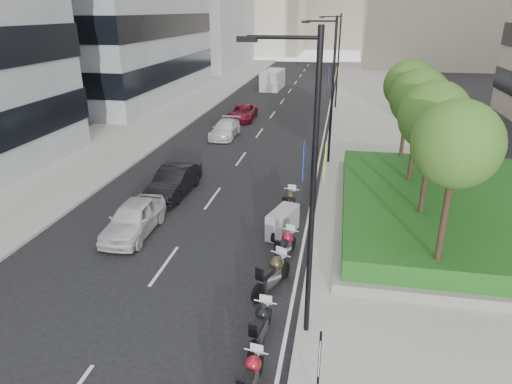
% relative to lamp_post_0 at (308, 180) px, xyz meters
% --- Properties ---
extents(ground, '(160.00, 160.00, 0.00)m').
position_rel_lamp_post_0_xyz_m(ground, '(-4.14, -1.00, -5.07)').
color(ground, black).
rests_on(ground, ground).
extents(sidewalk_right, '(10.00, 100.00, 0.15)m').
position_rel_lamp_post_0_xyz_m(sidewalk_right, '(4.86, 29.00, -4.99)').
color(sidewalk_right, '#9E9B93').
rests_on(sidewalk_right, ground).
extents(sidewalk_left, '(8.00, 100.00, 0.15)m').
position_rel_lamp_post_0_xyz_m(sidewalk_left, '(-16.14, 29.00, -4.99)').
color(sidewalk_left, '#9E9B93').
rests_on(sidewalk_left, ground).
extents(lane_edge, '(0.12, 100.00, 0.01)m').
position_rel_lamp_post_0_xyz_m(lane_edge, '(-0.44, 29.00, -5.06)').
color(lane_edge, silver).
rests_on(lane_edge, ground).
extents(lane_centre, '(0.12, 100.00, 0.01)m').
position_rel_lamp_post_0_xyz_m(lane_centre, '(-5.64, 29.00, -5.06)').
color(lane_centre, silver).
rests_on(lane_centre, ground).
extents(planter, '(10.00, 14.00, 0.40)m').
position_rel_lamp_post_0_xyz_m(planter, '(5.86, 9.00, -4.72)').
color(planter, gray).
rests_on(planter, sidewalk_right).
extents(hedge, '(9.40, 13.40, 0.80)m').
position_rel_lamp_post_0_xyz_m(hedge, '(5.86, 9.00, -4.12)').
color(hedge, '#1D4614').
rests_on(hedge, planter).
extents(tree_0, '(2.80, 2.80, 6.30)m').
position_rel_lamp_post_0_xyz_m(tree_0, '(4.36, 3.00, 0.36)').
color(tree_0, '#332319').
rests_on(tree_0, planter).
extents(tree_1, '(2.80, 2.80, 6.30)m').
position_rel_lamp_post_0_xyz_m(tree_1, '(4.36, 7.00, 0.36)').
color(tree_1, '#332319').
rests_on(tree_1, planter).
extents(tree_2, '(2.80, 2.80, 6.30)m').
position_rel_lamp_post_0_xyz_m(tree_2, '(4.36, 11.00, 0.36)').
color(tree_2, '#332319').
rests_on(tree_2, planter).
extents(tree_3, '(2.80, 2.80, 6.30)m').
position_rel_lamp_post_0_xyz_m(tree_3, '(4.36, 15.00, 0.36)').
color(tree_3, '#332319').
rests_on(tree_3, planter).
extents(lamp_post_0, '(2.34, 0.45, 9.00)m').
position_rel_lamp_post_0_xyz_m(lamp_post_0, '(0.00, 0.00, 0.00)').
color(lamp_post_0, black).
rests_on(lamp_post_0, ground).
extents(lamp_post_1, '(2.34, 0.45, 9.00)m').
position_rel_lamp_post_0_xyz_m(lamp_post_1, '(0.00, 17.00, 0.00)').
color(lamp_post_1, black).
rests_on(lamp_post_1, ground).
extents(lamp_post_2, '(2.34, 0.45, 9.00)m').
position_rel_lamp_post_0_xyz_m(lamp_post_2, '(0.00, 35.00, 0.00)').
color(lamp_post_2, black).
rests_on(lamp_post_2, ground).
extents(parking_sign, '(0.06, 0.32, 2.50)m').
position_rel_lamp_post_0_xyz_m(parking_sign, '(0.66, -3.00, -3.61)').
color(parking_sign, black).
rests_on(parking_sign, ground).
extents(motorcycle_1, '(0.67, 2.00, 1.00)m').
position_rel_lamp_post_0_xyz_m(motorcycle_1, '(-1.07, -2.65, -4.53)').
color(motorcycle_1, black).
rests_on(motorcycle_1, ground).
extents(motorcycle_2, '(0.72, 2.17, 1.08)m').
position_rel_lamp_post_0_xyz_m(motorcycle_2, '(-1.17, -0.61, -4.49)').
color(motorcycle_2, black).
rests_on(motorcycle_2, ground).
extents(motorcycle_3, '(1.15, 2.26, 1.20)m').
position_rel_lamp_post_0_xyz_m(motorcycle_3, '(-1.24, 2.18, -4.43)').
color(motorcycle_3, black).
rests_on(motorcycle_3, ground).
extents(motorcycle_4, '(0.85, 2.13, 1.09)m').
position_rel_lamp_post_0_xyz_m(motorcycle_4, '(-1.07, 4.39, -4.48)').
color(motorcycle_4, black).
rests_on(motorcycle_4, ground).
extents(motorcycle_5, '(1.32, 2.11, 1.19)m').
position_rel_lamp_post_0_xyz_m(motorcycle_5, '(-1.44, 6.47, -4.47)').
color(motorcycle_5, black).
rests_on(motorcycle_5, ground).
extents(motorcycle_6, '(0.75, 2.25, 1.12)m').
position_rel_lamp_post_0_xyz_m(motorcycle_6, '(-1.44, 8.76, -4.47)').
color(motorcycle_6, black).
rests_on(motorcycle_6, ground).
extents(car_a, '(1.83, 4.39, 1.49)m').
position_rel_lamp_post_0_xyz_m(car_a, '(-7.94, 5.36, -4.32)').
color(car_a, silver).
rests_on(car_a, ground).
extents(car_b, '(1.80, 4.64, 1.51)m').
position_rel_lamp_post_0_xyz_m(car_b, '(-7.82, 10.18, -4.31)').
color(car_b, black).
rests_on(car_b, ground).
extents(car_c, '(1.82, 4.45, 1.29)m').
position_rel_lamp_post_0_xyz_m(car_c, '(-8.05, 22.23, -4.42)').
color(car_c, silver).
rests_on(car_c, ground).
extents(car_d, '(2.26, 4.74, 1.30)m').
position_rel_lamp_post_0_xyz_m(car_d, '(-7.99, 28.42, -4.41)').
color(car_d, maroon).
rests_on(car_d, ground).
extents(delivery_van, '(2.48, 5.66, 2.32)m').
position_rel_lamp_post_0_xyz_m(delivery_van, '(-7.94, 45.72, -3.98)').
color(delivery_van, '#B9B9BB').
rests_on(delivery_van, ground).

